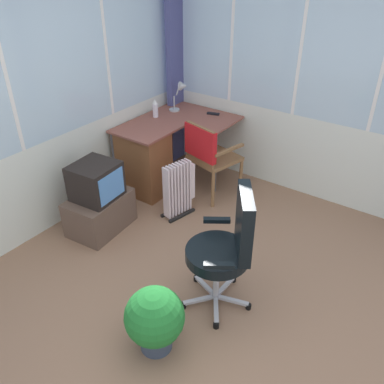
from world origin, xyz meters
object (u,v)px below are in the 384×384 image
object	(u,v)px
desk_lamp	(181,91)
spray_bottle	(155,109)
tv_remote	(213,114)
potted_plant	(155,319)
desk	(148,158)
space_heater	(179,189)
wooden_armchair	(207,151)
tv_on_stand	(99,201)
office_chair	(228,243)

from	to	relation	value
desk_lamp	spray_bottle	size ratio (longest dim) A/B	1.64
tv_remote	potted_plant	bearing A→B (deg)	-171.59
potted_plant	desk	bearing A→B (deg)	41.86
desk	space_heater	distance (m)	0.65
wooden_armchair	tv_on_stand	world-z (taller)	wooden_armchair
tv_remote	potted_plant	distance (m)	2.78
desk	tv_on_stand	size ratio (longest dim) A/B	1.72
desk	tv_remote	world-z (taller)	tv_remote
spray_bottle	space_heater	bearing A→B (deg)	-125.81
tv_remote	office_chair	world-z (taller)	office_chair
wooden_armchair	tv_on_stand	distance (m)	1.29
spray_bottle	tv_on_stand	size ratio (longest dim) A/B	0.29
desk	spray_bottle	distance (m)	0.59
desk	space_heater	xyz separation A→B (m)	(-0.20, -0.61, -0.11)
desk_lamp	wooden_armchair	distance (m)	0.93
office_chair	tv_on_stand	xyz separation A→B (m)	(0.12, 1.58, -0.28)
tv_remote	space_heater	bearing A→B (deg)	177.19
tv_on_stand	potted_plant	distance (m)	1.62
desk	space_heater	size ratio (longest dim) A/B	2.05
office_chair	tv_on_stand	size ratio (longest dim) A/B	1.42
desk_lamp	office_chair	size ratio (longest dim) A/B	0.34
desk_lamp	space_heater	bearing A→B (deg)	-144.63
office_chair	tv_on_stand	bearing A→B (deg)	85.58
desk_lamp	tv_remote	bearing A→B (deg)	-78.46
space_heater	tv_remote	bearing A→B (deg)	13.33
desk	tv_remote	distance (m)	0.96
tv_remote	tv_on_stand	distance (m)	1.77
spray_bottle	tv_on_stand	distance (m)	1.37
space_heater	potted_plant	size ratio (longest dim) A/B	1.17
desk_lamp	tv_remote	distance (m)	0.48
tv_on_stand	office_chair	bearing A→B (deg)	-94.42
potted_plant	wooden_armchair	bearing A→B (deg)	23.94
desk	desk_lamp	world-z (taller)	desk_lamp
desk	office_chair	distance (m)	1.97
tv_on_stand	potted_plant	xyz separation A→B (m)	(-0.80, -1.40, -0.03)
spray_bottle	wooden_armchair	size ratio (longest dim) A/B	0.24
desk_lamp	tv_on_stand	size ratio (longest dim) A/B	0.48
tv_remote	space_heater	size ratio (longest dim) A/B	0.24
desk_lamp	wooden_armchair	size ratio (longest dim) A/B	0.39
wooden_armchair	office_chair	world-z (taller)	office_chair
desk_lamp	spray_bottle	distance (m)	0.41
tv_on_stand	desk_lamp	bearing A→B (deg)	5.32
wooden_armchair	space_heater	size ratio (longest dim) A/B	1.45
tv_remote	wooden_armchair	world-z (taller)	wooden_armchair
tv_on_stand	potted_plant	world-z (taller)	tv_on_stand
spray_bottle	desk_lamp	bearing A→B (deg)	-14.85
desk	tv_on_stand	world-z (taller)	desk
wooden_armchair	space_heater	distance (m)	0.54
wooden_armchair	tv_on_stand	bearing A→B (deg)	155.02
spray_bottle	wooden_armchair	world-z (taller)	spray_bottle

